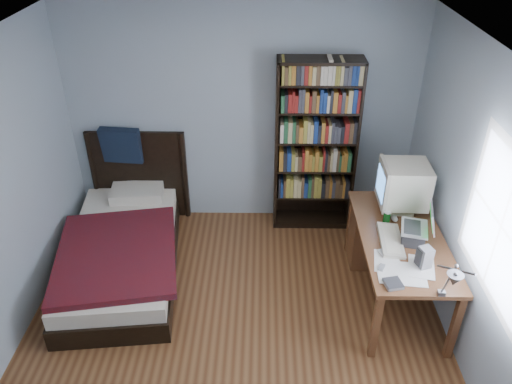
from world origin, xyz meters
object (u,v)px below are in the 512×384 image
desk (387,236)px  crt_monitor (403,185)px  laptop (416,232)px  keyboard (391,240)px  bed (124,245)px  desk_lamp (453,280)px  soda_can (387,218)px  speaker (425,258)px  bookshelf (315,147)px

desk → crt_monitor: size_ratio=3.05×
desk → laptop: size_ratio=4.28×
keyboard → bed: size_ratio=0.22×
crt_monitor → bed: size_ratio=0.23×
desk_lamp → crt_monitor: bearing=88.4°
laptop → desk: bearing=100.2°
desk → bed: (-2.71, 0.02, -0.16)m
desk_lamp → bed: size_ratio=0.25×
soda_can → desk: bearing=64.5°
laptop → desk_lamp: 1.08m
crt_monitor → keyboard: 0.61m
desk_lamp → keyboard: bearing=98.0°
laptop → speaker: size_ratio=1.84×
laptop → bed: 2.90m
soda_can → bookshelf: bookshelf is taller
desk_lamp → soda_can: 1.36m
soda_can → crt_monitor: bearing=53.4°
desk_lamp → bed: bearing=150.6°
laptop → desk_lamp: desk_lamp is taller
desk_lamp → bookshelf: bearing=106.9°
laptop → soda_can: bearing=124.8°
soda_can → speaker: bearing=-74.1°
desk → soda_can: size_ratio=13.19×
laptop → soda_can: 0.34m
laptop → bookshelf: (-0.78, 1.32, 0.16)m
speaker → bed: 2.97m
desk → speaker: size_ratio=7.87×
desk → desk_lamp: size_ratio=2.74×
desk_lamp → speaker: desk_lamp is taller
soda_can → bookshelf: size_ratio=0.06×
keyboard → bed: bed is taller
desk → laptop: laptop is taller
soda_can → bookshelf: bearing=119.4°
desk → speaker: speaker is taller
soda_can → keyboard: bearing=-93.6°
desk → bed: bed is taller
desk → bookshelf: size_ratio=0.78×
desk → bed: bearing=179.6°
speaker → keyboard: bearing=100.9°
soda_can → bed: 2.67m
bookshelf → desk_lamp: bearing=-73.1°
laptop → keyboard: (-0.21, -0.01, -0.09)m
laptop → speaker: bearing=-92.2°
keyboard → speaker: (0.20, -0.34, 0.08)m
desk → keyboard: (-0.12, -0.51, 0.33)m
desk → soda_can: bearing=-115.5°
speaker → bookshelf: (-0.77, 1.68, 0.16)m
desk → speaker: 0.94m
keyboard → bookshelf: (-0.57, 1.34, 0.24)m
laptop → speaker: (-0.01, -0.35, -0.01)m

